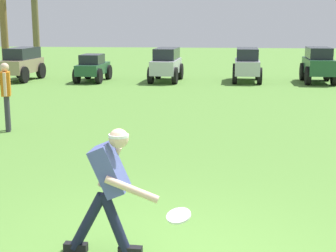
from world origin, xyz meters
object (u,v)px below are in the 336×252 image
Objects in this scene: parked_car_slot_a at (22,63)px; parked_car_slot_c at (166,63)px; teammate_near_sideline at (6,90)px; parked_car_slot_b at (93,67)px; parked_car_slot_d at (247,64)px; parked_car_slot_e at (318,64)px; frisbee_thrower at (109,185)px; frisbee_in_flight at (179,216)px.

parked_car_slot_a is 5.98m from parked_car_slot_c.
teammate_near_sideline reaches higher than parked_car_slot_b.
parked_car_slot_a is (-3.33, 9.49, -0.22)m from teammate_near_sideline.
parked_car_slot_e is at bearing -2.73° from parked_car_slot_d.
frisbee_thrower reaches higher than parked_car_slot_b.
parked_car_slot_d is (1.51, 16.20, 0.15)m from frisbee_in_flight.
parked_car_slot_d is (3.27, 0.23, 0.00)m from parked_car_slot_c.
parked_car_slot_c is at bearing 74.87° from teammate_near_sideline.
parked_car_slot_e is (8.71, 9.88, -0.20)m from teammate_near_sideline.
frisbee_thrower is 16.12m from parked_car_slot_d.
parked_car_slot_b is at bearing 106.86° from frisbee_in_flight.
teammate_near_sideline is at bearing -70.67° from parked_car_slot_a.
parked_car_slot_d is (5.91, 10.01, -0.22)m from teammate_near_sideline.
frisbee_in_flight is at bearing -83.71° from parked_car_slot_c.
parked_car_slot_c reaches higher than parked_car_slot_b.
parked_car_slot_b is 0.92× the size of parked_car_slot_d.
frisbee_in_flight is 0.14× the size of parked_car_slot_c.
teammate_near_sideline is 0.64× the size of parked_car_slot_c.
frisbee_in_flight is 16.32m from parked_car_slot_b.
parked_car_slot_d is at bearing 81.90° from frisbee_thrower.
parked_car_slot_e is at bearing 72.23° from frisbee_thrower.
frisbee_thrower is at bearing -58.54° from teammate_near_sideline.
parked_car_slot_b is (-4.73, 15.62, -0.00)m from frisbee_in_flight.
frisbee_in_flight is at bearing -54.53° from teammate_near_sideline.
teammate_near_sideline is 0.66× the size of parked_car_slot_e.
parked_car_slot_a is 1.04× the size of parked_car_slot_e.
parked_car_slot_e reaches higher than frisbee_in_flight.
frisbee_thrower is 16.62m from parked_car_slot_e.
parked_car_slot_c is 3.27m from parked_car_slot_d.
teammate_near_sideline reaches higher than parked_car_slot_d.
parked_car_slot_e is at bearing 1.84° from parked_car_slot_a.
teammate_near_sideline is (-3.64, 5.95, 0.14)m from frisbee_thrower.
teammate_near_sideline is 10.06m from parked_car_slot_a.
parked_car_slot_a is 12.05m from parked_car_slot_e.
parked_car_slot_a is 1.10× the size of parked_car_slot_b.
frisbee_thrower reaches higher than parked_car_slot_d.
teammate_near_sideline is 11.63m from parked_car_slot_d.
parked_car_slot_a is at bearing -177.25° from parked_car_slot_c.
parked_car_slot_c is at bearing 6.48° from parked_car_slot_b.
teammate_near_sideline reaches higher than frisbee_in_flight.
teammate_near_sideline is 0.64× the size of parked_car_slot_d.
parked_car_slot_c is (-1.76, 15.96, 0.15)m from frisbee_in_flight.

